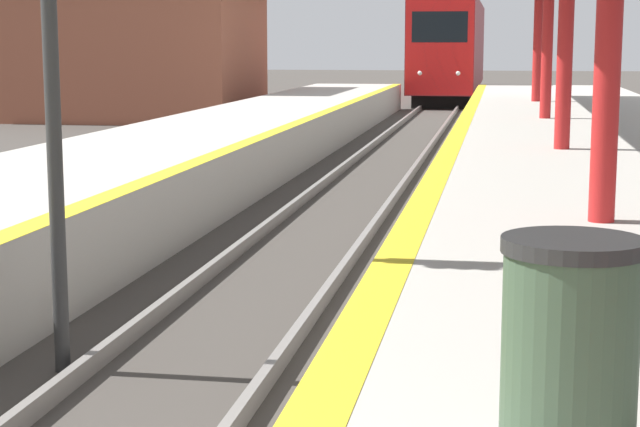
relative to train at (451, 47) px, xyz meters
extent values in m
cube|color=black|center=(0.00, 0.07, -2.09)|extent=(2.25, 17.15, 0.55)
cube|color=maroon|center=(0.00, 0.07, 0.12)|extent=(2.64, 19.06, 3.87)
cube|color=red|center=(0.00, -9.38, 0.12)|extent=(2.59, 0.16, 3.79)
cube|color=black|center=(0.00, -9.44, 0.79)|extent=(2.11, 0.06, 1.16)
cube|color=#59595E|center=(0.00, 0.07, 2.17)|extent=(2.25, 18.10, 0.24)
sphere|color=white|center=(-0.73, -9.44, -0.95)|extent=(0.18, 0.18, 0.18)
sphere|color=white|center=(0.73, -9.44, -0.95)|extent=(0.18, 0.18, 0.18)
cylinder|color=#2D2D2D|center=(-0.96, -42.99, -0.29)|extent=(0.12, 0.12, 4.15)
cylinder|color=red|center=(3.32, -40.90, 0.30)|extent=(0.24, 0.24, 3.38)
cylinder|color=red|center=(3.32, -34.14, 0.30)|extent=(0.24, 0.24, 3.38)
cylinder|color=red|center=(3.32, -27.38, 0.30)|extent=(0.24, 0.24, 3.38)
cylinder|color=red|center=(3.32, -20.62, 0.30)|extent=(0.24, 0.24, 3.38)
cylinder|color=#384C38|center=(2.70, -46.55, -1.00)|extent=(0.53, 0.53, 0.79)
cylinder|color=#262626|center=(2.70, -46.55, -0.57)|extent=(0.56, 0.56, 0.06)
cube|color=brown|center=(-11.24, -15.45, -0.23)|extent=(10.32, 6.48, 4.28)
camera|label=1|loc=(2.41, -50.68, 0.20)|focal=60.00mm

